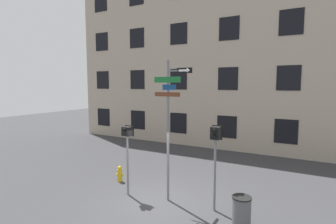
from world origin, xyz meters
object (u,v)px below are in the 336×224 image
object	(u,v)px
street_sign_pole	(169,118)
fire_hydrant	(120,174)
pedestrian_signal_right	(215,145)
trash_bin	(241,212)
pedestrian_signal_left	(127,141)

from	to	relation	value
street_sign_pole	fire_hydrant	xyz separation A→B (m)	(-2.77, 0.61, -2.69)
pedestrian_signal_right	trash_bin	bearing A→B (deg)	-29.31
fire_hydrant	trash_bin	distance (m)	5.58
street_sign_pole	pedestrian_signal_right	world-z (taller)	street_sign_pole
pedestrian_signal_left	pedestrian_signal_right	distance (m)	3.30
fire_hydrant	trash_bin	bearing A→B (deg)	-11.68
pedestrian_signal_left	trash_bin	world-z (taller)	pedestrian_signal_left
street_sign_pole	pedestrian_signal_right	xyz separation A→B (m)	(1.66, 0.05, -0.80)
street_sign_pole	pedestrian_signal_right	distance (m)	1.85
pedestrian_signal_left	trash_bin	size ratio (longest dim) A/B	2.87
street_sign_pole	fire_hydrant	bearing A→B (deg)	167.67
street_sign_pole	fire_hydrant	size ratio (longest dim) A/B	7.28
street_sign_pole	trash_bin	xyz separation A→B (m)	(2.69, -0.52, -2.56)
pedestrian_signal_left	fire_hydrant	xyz separation A→B (m)	(-1.16, 0.93, -1.74)
street_sign_pole	fire_hydrant	world-z (taller)	street_sign_pole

